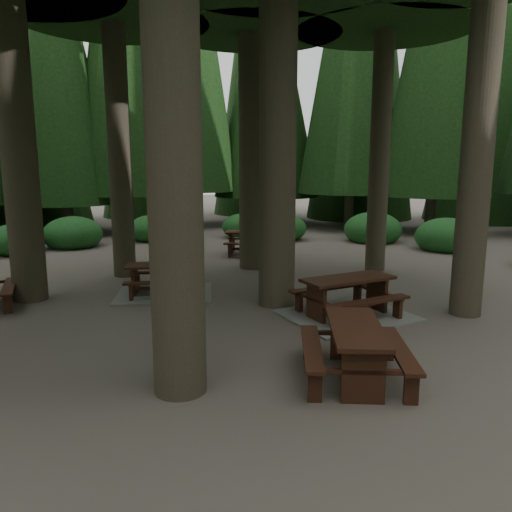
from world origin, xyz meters
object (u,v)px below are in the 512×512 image
picnic_table_d (253,239)px  picnic_table_a (347,303)px  picnic_table_c (164,284)px  picnic_table_e (356,344)px

picnic_table_d → picnic_table_a: bearing=-70.7°
picnic_table_c → picnic_table_d: picnic_table_d is taller
picnic_table_d → picnic_table_e: size_ratio=0.99×
picnic_table_c → picnic_table_d: 6.13m
picnic_table_d → picnic_table_e: picnic_table_e is taller
picnic_table_a → picnic_table_d: picnic_table_a is taller
picnic_table_a → picnic_table_c: bearing=129.6°
picnic_table_c → picnic_table_d: size_ratio=1.17×
picnic_table_a → picnic_table_e: picnic_table_a is taller
picnic_table_e → picnic_table_d: bearing=11.9°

